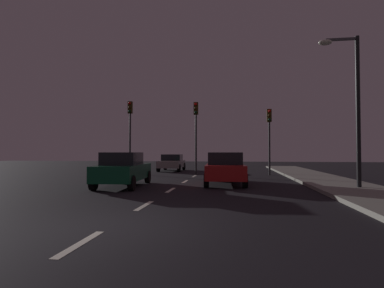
{
  "coord_description": "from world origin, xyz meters",
  "views": [
    {
      "loc": [
        2.67,
        -6.23,
        1.59
      ],
      "look_at": [
        -0.14,
        13.96,
        2.15
      ],
      "focal_mm": 28.51,
      "sensor_mm": 36.0,
      "label": 1
    }
  ],
  "objects_px": {
    "car_stopped_ahead": "(225,168)",
    "street_lamp_right": "(351,97)",
    "traffic_signal_center": "(196,124)",
    "car_adjacent_lane": "(123,169)",
    "car_oncoming_far": "(172,162)",
    "traffic_signal_left": "(130,123)",
    "traffic_signal_right": "(269,129)"
  },
  "relations": [
    {
      "from": "car_adjacent_lane",
      "to": "car_oncoming_far",
      "type": "distance_m",
      "value": 12.07
    },
    {
      "from": "street_lamp_right",
      "to": "car_stopped_ahead",
      "type": "bearing_deg",
      "value": 160.02
    },
    {
      "from": "car_stopped_ahead",
      "to": "car_oncoming_far",
      "type": "xyz_separation_m",
      "value": [
        -4.87,
        10.29,
        -0.07
      ]
    },
    {
      "from": "street_lamp_right",
      "to": "car_adjacent_lane",
      "type": "bearing_deg",
      "value": 179.09
    },
    {
      "from": "car_oncoming_far",
      "to": "street_lamp_right",
      "type": "relative_size",
      "value": 0.62
    },
    {
      "from": "traffic_signal_left",
      "to": "car_oncoming_far",
      "type": "distance_m",
      "value": 5.46
    },
    {
      "from": "traffic_signal_left",
      "to": "traffic_signal_center",
      "type": "bearing_deg",
      "value": -0.0
    },
    {
      "from": "traffic_signal_left",
      "to": "car_adjacent_lane",
      "type": "relative_size",
      "value": 1.22
    },
    {
      "from": "traffic_signal_right",
      "to": "car_stopped_ahead",
      "type": "height_order",
      "value": "traffic_signal_right"
    },
    {
      "from": "traffic_signal_center",
      "to": "street_lamp_right",
      "type": "distance_m",
      "value": 11.34
    },
    {
      "from": "traffic_signal_left",
      "to": "traffic_signal_right",
      "type": "height_order",
      "value": "traffic_signal_left"
    },
    {
      "from": "car_stopped_ahead",
      "to": "street_lamp_right",
      "type": "relative_size",
      "value": 0.71
    },
    {
      "from": "traffic_signal_left",
      "to": "car_adjacent_lane",
      "type": "xyz_separation_m",
      "value": [
        2.59,
        -8.22,
        -2.96
      ]
    },
    {
      "from": "car_adjacent_lane",
      "to": "street_lamp_right",
      "type": "xyz_separation_m",
      "value": [
        10.03,
        -0.16,
        3.13
      ]
    },
    {
      "from": "traffic_signal_center",
      "to": "car_stopped_ahead",
      "type": "distance_m",
      "value": 7.4
    },
    {
      "from": "car_stopped_ahead",
      "to": "car_adjacent_lane",
      "type": "relative_size",
      "value": 1.03
    },
    {
      "from": "traffic_signal_left",
      "to": "traffic_signal_center",
      "type": "xyz_separation_m",
      "value": [
        4.98,
        -0.0,
        -0.11
      ]
    },
    {
      "from": "car_adjacent_lane",
      "to": "street_lamp_right",
      "type": "height_order",
      "value": "street_lamp_right"
    },
    {
      "from": "traffic_signal_left",
      "to": "street_lamp_right",
      "type": "distance_m",
      "value": 15.14
    },
    {
      "from": "traffic_signal_right",
      "to": "street_lamp_right",
      "type": "distance_m",
      "value": 8.75
    },
    {
      "from": "traffic_signal_right",
      "to": "car_oncoming_far",
      "type": "distance_m",
      "value": 9.05
    },
    {
      "from": "traffic_signal_center",
      "to": "car_oncoming_far",
      "type": "height_order",
      "value": "traffic_signal_center"
    },
    {
      "from": "car_oncoming_far",
      "to": "street_lamp_right",
      "type": "distance_m",
      "value": 16.26
    },
    {
      "from": "traffic_signal_left",
      "to": "traffic_signal_right",
      "type": "bearing_deg",
      "value": -0.01
    },
    {
      "from": "car_stopped_ahead",
      "to": "street_lamp_right",
      "type": "bearing_deg",
      "value": -19.98
    },
    {
      "from": "traffic_signal_center",
      "to": "car_stopped_ahead",
      "type": "bearing_deg",
      "value": -70.42
    },
    {
      "from": "traffic_signal_center",
      "to": "car_adjacent_lane",
      "type": "bearing_deg",
      "value": -106.21
    },
    {
      "from": "traffic_signal_left",
      "to": "traffic_signal_center",
      "type": "relative_size",
      "value": 1.03
    },
    {
      "from": "traffic_signal_center",
      "to": "car_oncoming_far",
      "type": "xyz_separation_m",
      "value": [
        -2.58,
        3.86,
        -2.93
      ]
    },
    {
      "from": "car_adjacent_lane",
      "to": "car_oncoming_far",
      "type": "height_order",
      "value": "car_adjacent_lane"
    },
    {
      "from": "traffic_signal_right",
      "to": "car_adjacent_lane",
      "type": "distance_m",
      "value": 11.45
    },
    {
      "from": "car_adjacent_lane",
      "to": "street_lamp_right",
      "type": "relative_size",
      "value": 0.69
    }
  ]
}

